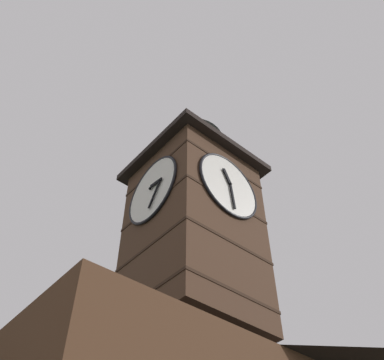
% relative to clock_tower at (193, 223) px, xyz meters
% --- Properties ---
extents(clock_tower, '(4.31, 4.31, 10.35)m').
position_rel_clock_tower_xyz_m(clock_tower, '(0.00, 0.00, 0.00)').
color(clock_tower, '#4C3323').
rests_on(clock_tower, building_main).
extents(flying_bird_high, '(0.59, 0.31, 0.16)m').
position_rel_clock_tower_xyz_m(flying_bird_high, '(-4.05, -2.77, 8.24)').
color(flying_bird_high, black).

